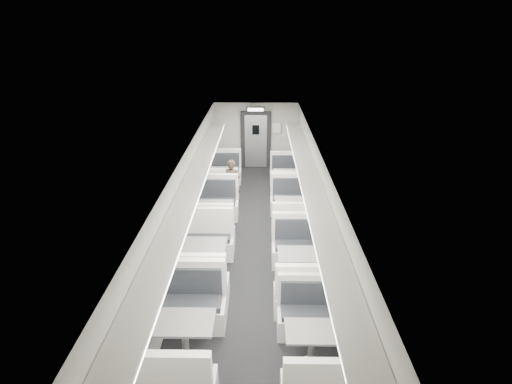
{
  "coord_description": "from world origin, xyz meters",
  "views": [
    {
      "loc": [
        0.19,
        -8.21,
        5.13
      ],
      "look_at": [
        0.07,
        0.82,
        1.2
      ],
      "focal_mm": 28.0,
      "sensor_mm": 36.0,
      "label": 1
    }
  ],
  "objects_px": {
    "booth_left_a": "(224,180)",
    "booth_right_a": "(286,182)",
    "booth_left_c": "(204,260)",
    "vestibule_door": "(256,140)",
    "booth_left_b": "(214,218)",
    "passenger": "(232,183)",
    "booth_left_d": "(185,341)",
    "booth_right_d": "(311,348)",
    "booth_right_c": "(300,269)",
    "exit_sign": "(256,109)",
    "booth_right_b": "(291,213)"
  },
  "relations": [
    {
      "from": "booth_left_c",
      "to": "booth_right_d",
      "type": "xyz_separation_m",
      "value": [
        2.0,
        -2.39,
        -0.04
      ]
    },
    {
      "from": "booth_right_d",
      "to": "booth_left_c",
      "type": "bearing_deg",
      "value": 129.89
    },
    {
      "from": "booth_left_c",
      "to": "booth_right_a",
      "type": "relative_size",
      "value": 1.15
    },
    {
      "from": "booth_left_b",
      "to": "passenger",
      "type": "bearing_deg",
      "value": 78.08
    },
    {
      "from": "booth_left_b",
      "to": "booth_right_d",
      "type": "relative_size",
      "value": 1.11
    },
    {
      "from": "booth_left_a",
      "to": "booth_left_c",
      "type": "height_order",
      "value": "booth_left_c"
    },
    {
      "from": "vestibule_door",
      "to": "booth_right_a",
      "type": "bearing_deg",
      "value": -66.76
    },
    {
      "from": "booth_right_a",
      "to": "booth_left_a",
      "type": "bearing_deg",
      "value": 178.32
    },
    {
      "from": "booth_left_a",
      "to": "booth_left_c",
      "type": "bearing_deg",
      "value": -90.0
    },
    {
      "from": "booth_left_b",
      "to": "booth_left_c",
      "type": "bearing_deg",
      "value": -90.0
    },
    {
      "from": "booth_left_a",
      "to": "vestibule_door",
      "type": "xyz_separation_m",
      "value": [
        1.0,
        2.27,
        0.66
      ]
    },
    {
      "from": "booth_left_b",
      "to": "passenger",
      "type": "height_order",
      "value": "passenger"
    },
    {
      "from": "booth_right_b",
      "to": "vestibule_door",
      "type": "bearing_deg",
      "value": 102.21
    },
    {
      "from": "booth_right_a",
      "to": "booth_left_c",
      "type": "bearing_deg",
      "value": -113.37
    },
    {
      "from": "booth_right_a",
      "to": "exit_sign",
      "type": "distance_m",
      "value": 2.84
    },
    {
      "from": "booth_left_a",
      "to": "vestibule_door",
      "type": "bearing_deg",
      "value": 66.22
    },
    {
      "from": "booth_right_c",
      "to": "exit_sign",
      "type": "distance_m",
      "value": 7.08
    },
    {
      "from": "booth_left_c",
      "to": "exit_sign",
      "type": "bearing_deg",
      "value": 81.21
    },
    {
      "from": "booth_right_b",
      "to": "booth_right_d",
      "type": "distance_m",
      "value": 4.73
    },
    {
      "from": "booth_right_b",
      "to": "booth_right_d",
      "type": "height_order",
      "value": "booth_right_b"
    },
    {
      "from": "booth_left_d",
      "to": "booth_right_d",
      "type": "height_order",
      "value": "booth_left_d"
    },
    {
      "from": "booth_left_c",
      "to": "passenger",
      "type": "xyz_separation_m",
      "value": [
        0.34,
        3.58,
        0.3
      ]
    },
    {
      "from": "booth_left_c",
      "to": "booth_left_b",
      "type": "bearing_deg",
      "value": 90.0
    },
    {
      "from": "exit_sign",
      "to": "passenger",
      "type": "bearing_deg",
      "value": -102.81
    },
    {
      "from": "booth_left_c",
      "to": "vestibule_door",
      "type": "distance_m",
      "value": 7.06
    },
    {
      "from": "booth_left_d",
      "to": "booth_right_a",
      "type": "relative_size",
      "value": 1.16
    },
    {
      "from": "passenger",
      "to": "booth_right_d",
      "type": "bearing_deg",
      "value": -58.04
    },
    {
      "from": "booth_right_b",
      "to": "booth_right_c",
      "type": "distance_m",
      "value": 2.62
    },
    {
      "from": "booth_left_a",
      "to": "booth_right_a",
      "type": "height_order",
      "value": "booth_left_a"
    },
    {
      "from": "booth_right_a",
      "to": "booth_right_d",
      "type": "distance_m",
      "value": 7.02
    },
    {
      "from": "booth_right_c",
      "to": "vestibule_door",
      "type": "bearing_deg",
      "value": 97.86
    },
    {
      "from": "booth_left_a",
      "to": "booth_right_b",
      "type": "height_order",
      "value": "booth_right_b"
    },
    {
      "from": "booth_left_c",
      "to": "booth_left_a",
      "type": "bearing_deg",
      "value": 90.0
    },
    {
      "from": "booth_right_d",
      "to": "vestibule_door",
      "type": "bearing_deg",
      "value": 96.1
    },
    {
      "from": "booth_left_a",
      "to": "booth_right_b",
      "type": "bearing_deg",
      "value": -49.64
    },
    {
      "from": "booth_left_d",
      "to": "vestibule_door",
      "type": "height_order",
      "value": "vestibule_door"
    },
    {
      "from": "booth_right_a",
      "to": "booth_right_b",
      "type": "xyz_separation_m",
      "value": [
        0.0,
        -2.29,
        0.03
      ]
    },
    {
      "from": "booth_right_c",
      "to": "passenger",
      "type": "relative_size",
      "value": 1.57
    },
    {
      "from": "vestibule_door",
      "to": "booth_right_b",
      "type": "bearing_deg",
      "value": -77.79
    },
    {
      "from": "booth_left_d",
      "to": "passenger",
      "type": "relative_size",
      "value": 1.64
    },
    {
      "from": "booth_left_b",
      "to": "booth_right_a",
      "type": "bearing_deg",
      "value": 53.21
    },
    {
      "from": "booth_right_b",
      "to": "passenger",
      "type": "relative_size",
      "value": 1.51
    },
    {
      "from": "booth_left_d",
      "to": "passenger",
      "type": "bearing_deg",
      "value": 86.67
    },
    {
      "from": "booth_left_a",
      "to": "booth_right_c",
      "type": "height_order",
      "value": "booth_right_c"
    },
    {
      "from": "booth_right_c",
      "to": "exit_sign",
      "type": "xyz_separation_m",
      "value": [
        -1.0,
        6.76,
        1.88
      ]
    },
    {
      "from": "booth_left_b",
      "to": "booth_left_d",
      "type": "distance_m",
      "value": 4.27
    },
    {
      "from": "booth_right_a",
      "to": "passenger",
      "type": "distance_m",
      "value": 1.99
    },
    {
      "from": "booth_left_a",
      "to": "booth_right_a",
      "type": "bearing_deg",
      "value": -1.68
    },
    {
      "from": "booth_left_b",
      "to": "passenger",
      "type": "distance_m",
      "value": 1.69
    },
    {
      "from": "booth_left_d",
      "to": "booth_right_c",
      "type": "relative_size",
      "value": 1.04
    }
  ]
}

